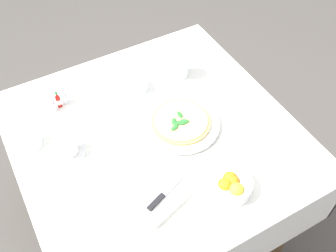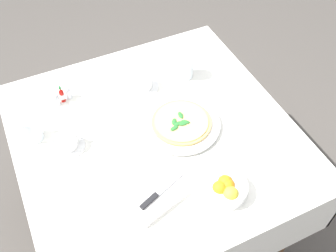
{
  "view_description": "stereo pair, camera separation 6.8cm",
  "coord_description": "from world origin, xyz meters",
  "px_view_note": "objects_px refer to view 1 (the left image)",
  "views": [
    {
      "loc": [
        -0.42,
        -0.87,
        1.91
      ],
      "look_at": [
        0.06,
        -0.01,
        0.75
      ],
      "focal_mm": 41.33,
      "sensor_mm": 36.0,
      "label": 1
    },
    {
      "loc": [
        -0.36,
        -0.9,
        1.91
      ],
      "look_at": [
        0.06,
        -0.01,
        0.75
      ],
      "focal_mm": 41.33,
      "sensor_mm": 36.0,
      "label": 2
    }
  ],
  "objects_px": {
    "coffee_cup_center_back": "(140,84)",
    "pepper_shaker": "(53,106)",
    "coffee_cup_left_edge": "(68,148)",
    "water_glass_far_right": "(31,137)",
    "pizza": "(181,121)",
    "dinner_knife": "(166,192)",
    "hot_sauce_bottle": "(58,100)",
    "water_glass_far_left": "(180,67)",
    "menu_card": "(224,74)",
    "citrus_bowl": "(231,185)",
    "salt_shaker": "(64,98)",
    "napkin_folded": "(165,195)",
    "pizza_plate": "(181,123)"
  },
  "relations": [
    {
      "from": "citrus_bowl",
      "to": "menu_card",
      "type": "bearing_deg",
      "value": 58.04
    },
    {
      "from": "citrus_bowl",
      "to": "coffee_cup_left_edge",
      "type": "bearing_deg",
      "value": 135.63
    },
    {
      "from": "water_glass_far_left",
      "to": "napkin_folded",
      "type": "bearing_deg",
      "value": -124.93
    },
    {
      "from": "coffee_cup_center_back",
      "to": "pepper_shaker",
      "type": "xyz_separation_m",
      "value": [
        -0.37,
        0.06,
        -0.0
      ]
    },
    {
      "from": "hot_sauce_bottle",
      "to": "pizza",
      "type": "bearing_deg",
      "value": -40.99
    },
    {
      "from": "coffee_cup_left_edge",
      "to": "menu_card",
      "type": "bearing_deg",
      "value": 4.08
    },
    {
      "from": "pepper_shaker",
      "to": "coffee_cup_left_edge",
      "type": "bearing_deg",
      "value": -94.7
    },
    {
      "from": "coffee_cup_left_edge",
      "to": "coffee_cup_center_back",
      "type": "height_order",
      "value": "coffee_cup_left_edge"
    },
    {
      "from": "pizza",
      "to": "napkin_folded",
      "type": "height_order",
      "value": "pizza"
    },
    {
      "from": "coffee_cup_center_back",
      "to": "hot_sauce_bottle",
      "type": "bearing_deg",
      "value": 168.14
    },
    {
      "from": "pizza",
      "to": "dinner_knife",
      "type": "distance_m",
      "value": 0.33
    },
    {
      "from": "pizza_plate",
      "to": "pizza",
      "type": "bearing_deg",
      "value": -157.59
    },
    {
      "from": "napkin_folded",
      "to": "salt_shaker",
      "type": "distance_m",
      "value": 0.62
    },
    {
      "from": "coffee_cup_center_back",
      "to": "pepper_shaker",
      "type": "distance_m",
      "value": 0.37
    },
    {
      "from": "coffee_cup_left_edge",
      "to": "water_glass_far_right",
      "type": "xyz_separation_m",
      "value": [
        -0.11,
        0.1,
        0.02
      ]
    },
    {
      "from": "water_glass_far_left",
      "to": "napkin_folded",
      "type": "relative_size",
      "value": 0.43
    },
    {
      "from": "coffee_cup_left_edge",
      "to": "pizza",
      "type": "bearing_deg",
      "value": -11.69
    },
    {
      "from": "coffee_cup_left_edge",
      "to": "pepper_shaker",
      "type": "distance_m",
      "value": 0.24
    },
    {
      "from": "pizza_plate",
      "to": "coffee_cup_center_back",
      "type": "distance_m",
      "value": 0.27
    },
    {
      "from": "napkin_folded",
      "to": "pepper_shaker",
      "type": "bearing_deg",
      "value": 93.07
    },
    {
      "from": "citrus_bowl",
      "to": "salt_shaker",
      "type": "height_order",
      "value": "citrus_bowl"
    },
    {
      "from": "pizza",
      "to": "water_glass_far_right",
      "type": "relative_size",
      "value": 2.19
    },
    {
      "from": "coffee_cup_center_back",
      "to": "water_glass_far_left",
      "type": "bearing_deg",
      "value": -1.89
    },
    {
      "from": "pizza_plate",
      "to": "water_glass_far_left",
      "type": "xyz_separation_m",
      "value": [
        0.15,
        0.26,
        0.04
      ]
    },
    {
      "from": "pizza",
      "to": "salt_shaker",
      "type": "xyz_separation_m",
      "value": [
        -0.36,
        0.35,
        0.0
      ]
    },
    {
      "from": "water_glass_far_right",
      "to": "pizza",
      "type": "bearing_deg",
      "value": -19.23
    },
    {
      "from": "hot_sauce_bottle",
      "to": "citrus_bowl",
      "type": "bearing_deg",
      "value": -59.98
    },
    {
      "from": "hot_sauce_bottle",
      "to": "pepper_shaker",
      "type": "bearing_deg",
      "value": -160.35
    },
    {
      "from": "coffee_cup_center_back",
      "to": "hot_sauce_bottle",
      "type": "relative_size",
      "value": 1.57
    },
    {
      "from": "pizza_plate",
      "to": "water_glass_far_left",
      "type": "relative_size",
      "value": 2.88
    },
    {
      "from": "water_glass_far_right",
      "to": "salt_shaker",
      "type": "xyz_separation_m",
      "value": [
        0.18,
        0.16,
        -0.02
      ]
    },
    {
      "from": "coffee_cup_center_back",
      "to": "menu_card",
      "type": "height_order",
      "value": "menu_card"
    },
    {
      "from": "hot_sauce_bottle",
      "to": "coffee_cup_center_back",
      "type": "bearing_deg",
      "value": -11.86
    },
    {
      "from": "coffee_cup_left_edge",
      "to": "hot_sauce_bottle",
      "type": "relative_size",
      "value": 1.6
    },
    {
      "from": "salt_shaker",
      "to": "menu_card",
      "type": "distance_m",
      "value": 0.7
    },
    {
      "from": "hot_sauce_bottle",
      "to": "water_glass_far_left",
      "type": "bearing_deg",
      "value": -8.24
    },
    {
      "from": "water_glass_far_right",
      "to": "salt_shaker",
      "type": "bearing_deg",
      "value": 41.17
    },
    {
      "from": "pizza_plate",
      "to": "menu_card",
      "type": "distance_m",
      "value": 0.34
    },
    {
      "from": "pizza_plate",
      "to": "water_glass_far_right",
      "type": "height_order",
      "value": "water_glass_far_right"
    },
    {
      "from": "coffee_cup_left_edge",
      "to": "menu_card",
      "type": "xyz_separation_m",
      "value": [
        0.74,
        0.05,
        0.0
      ]
    },
    {
      "from": "coffee_cup_center_back",
      "to": "water_glass_far_right",
      "type": "bearing_deg",
      "value": -171.02
    },
    {
      "from": "pizza",
      "to": "pepper_shaker",
      "type": "relative_size",
      "value": 4.24
    },
    {
      "from": "pizza",
      "to": "dinner_knife",
      "type": "relative_size",
      "value": 1.26
    },
    {
      "from": "citrus_bowl",
      "to": "pepper_shaker",
      "type": "bearing_deg",
      "value": 122.14
    },
    {
      "from": "menu_card",
      "to": "dinner_knife",
      "type": "bearing_deg",
      "value": 56.04
    },
    {
      "from": "napkin_folded",
      "to": "citrus_bowl",
      "type": "xyz_separation_m",
      "value": [
        0.21,
        -0.09,
        0.02
      ]
    },
    {
      "from": "dinner_knife",
      "to": "hot_sauce_bottle",
      "type": "xyz_separation_m",
      "value": [
        -0.18,
        0.59,
        0.01
      ]
    },
    {
      "from": "water_glass_far_left",
      "to": "hot_sauce_bottle",
      "type": "relative_size",
      "value": 1.3
    },
    {
      "from": "water_glass_far_right",
      "to": "hot_sauce_bottle",
      "type": "xyz_separation_m",
      "value": [
        0.15,
        0.15,
        -0.01
      ]
    },
    {
      "from": "coffee_cup_left_edge",
      "to": "hot_sauce_bottle",
      "type": "bearing_deg",
      "value": 79.15
    }
  ]
}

